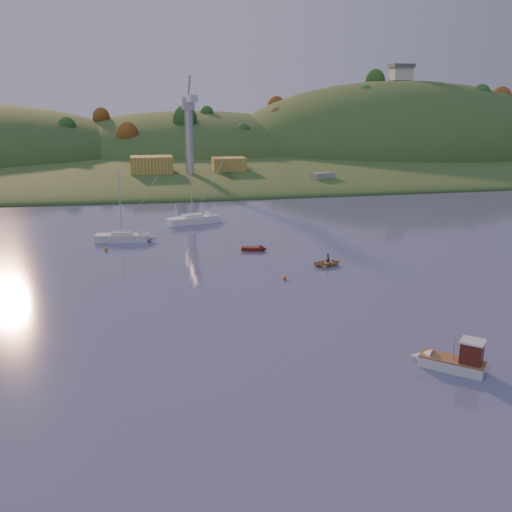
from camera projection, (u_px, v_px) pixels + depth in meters
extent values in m
plane|color=#3E4465|center=(308.00, 419.00, 38.49)|extent=(500.00, 500.00, 0.00)
cube|color=#2A4F1F|center=(166.00, 152.00, 256.61)|extent=(620.00, 220.00, 1.50)
ellipsoid|color=#2A4F1F|center=(174.00, 166.00, 194.97)|extent=(640.00, 150.00, 7.00)
ellipsoid|color=#2A4F1F|center=(192.00, 155.00, 239.49)|extent=(140.00, 120.00, 36.00)
ellipsoid|color=#2A4F1F|center=(396.00, 155.00, 241.01)|extent=(150.00, 130.00, 60.00)
cube|color=beige|center=(401.00, 74.00, 232.64)|extent=(8.00, 6.00, 5.00)
cube|color=#595960|center=(402.00, 66.00, 231.81)|extent=(9.00, 7.00, 1.50)
cube|color=slate|center=(201.00, 178.00, 154.80)|extent=(42.00, 16.00, 2.40)
cube|color=olive|center=(152.00, 165.00, 152.42)|extent=(11.00, 8.00, 4.80)
cube|color=olive|center=(229.00, 165.00, 157.36)|extent=(9.00, 7.00, 4.00)
cylinder|color=#B7B7BC|center=(189.00, 140.00, 149.72)|extent=(2.20, 2.20, 18.00)
cube|color=#B7B7BC|center=(188.00, 103.00, 147.28)|extent=(3.20, 3.20, 3.20)
cube|color=#B7B7BC|center=(191.00, 99.00, 138.49)|extent=(1.80, 18.00, 1.60)
cube|color=#B7B7BC|center=(187.00, 99.00, 151.76)|extent=(1.80, 10.00, 1.60)
cube|color=silver|center=(452.00, 364.00, 45.60)|extent=(4.90, 4.67, 0.90)
cone|color=silver|center=(421.00, 357.00, 46.84)|extent=(2.50, 2.50, 1.79)
cube|color=brown|center=(452.00, 359.00, 45.48)|extent=(4.93, 4.71, 0.12)
cube|color=#4F1B12|center=(472.00, 353.00, 44.56)|extent=(2.18, 2.18, 1.79)
cube|color=silver|center=(473.00, 341.00, 44.32)|extent=(2.47, 2.46, 0.15)
cylinder|color=silver|center=(454.00, 345.00, 45.18)|extent=(0.10, 0.10, 2.39)
cube|color=white|center=(192.00, 220.00, 101.49)|extent=(9.53, 5.55, 1.26)
cube|color=white|center=(192.00, 216.00, 101.32)|extent=(3.91, 3.05, 0.80)
cylinder|color=silver|center=(191.00, 185.00, 99.86)|extent=(0.18, 0.18, 11.42)
cylinder|color=silver|center=(192.00, 215.00, 101.26)|extent=(3.50, 1.30, 0.12)
cylinder|color=white|center=(192.00, 214.00, 101.23)|extent=(3.14, 1.38, 0.36)
cube|color=silver|center=(122.00, 238.00, 88.36)|extent=(8.39, 3.71, 1.11)
cube|color=silver|center=(122.00, 234.00, 88.20)|extent=(3.29, 2.29, 0.71)
cylinder|color=silver|center=(120.00, 202.00, 86.91)|extent=(0.18, 0.18, 10.12)
cylinder|color=silver|center=(122.00, 232.00, 88.14)|extent=(3.22, 0.64, 0.12)
cylinder|color=silver|center=(122.00, 232.00, 88.11)|extent=(2.86, 0.82, 0.36)
imported|color=tan|center=(328.00, 263.00, 75.04)|extent=(4.02, 3.14, 0.76)
imported|color=black|center=(328.00, 261.00, 74.96)|extent=(0.40, 0.55, 1.38)
cube|color=#5A140C|center=(252.00, 249.00, 82.85)|extent=(3.37, 2.02, 0.53)
cone|color=#5A140C|center=(263.00, 249.00, 82.76)|extent=(1.39, 1.50, 1.26)
cube|color=slate|center=(322.00, 183.00, 147.16)|extent=(14.80, 10.13, 1.80)
cube|color=#B7B7BC|center=(322.00, 177.00, 146.78)|extent=(6.68, 5.13, 2.39)
sphere|color=orange|center=(285.00, 278.00, 69.06)|extent=(0.50, 0.50, 0.50)
sphere|color=orange|center=(106.00, 249.00, 82.78)|extent=(0.50, 0.50, 0.50)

